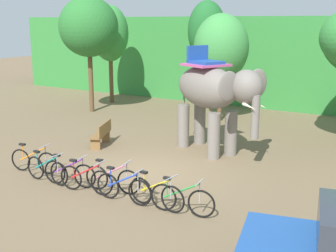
# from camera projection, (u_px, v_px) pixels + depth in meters

# --- Properties ---
(ground_plane) EXTENTS (80.00, 80.00, 0.00)m
(ground_plane) POSITION_uv_depth(u_px,v_px,m) (148.00, 172.00, 13.90)
(ground_plane) COLOR brown
(foliage_hedge) EXTENTS (36.00, 6.00, 4.88)m
(foliage_hedge) POSITION_uv_depth(u_px,v_px,m) (288.00, 60.00, 25.58)
(foliage_hedge) COLOR #338438
(foliage_hedge) RESTS_ON ground
(tree_center_right) EXTENTS (2.11, 2.11, 5.53)m
(tree_center_right) POSITION_uv_depth(u_px,v_px,m) (110.00, 34.00, 24.89)
(tree_center_right) COLOR brown
(tree_center_right) RESTS_ON ground
(tree_center) EXTENTS (2.99, 2.99, 5.86)m
(tree_center) POSITION_uv_depth(u_px,v_px,m) (89.00, 27.00, 22.15)
(tree_center) COLOR brown
(tree_center) RESTS_ON ground
(tree_far_left) EXTENTS (2.05, 2.05, 5.72)m
(tree_far_left) POSITION_uv_depth(u_px,v_px,m) (207.00, 32.00, 23.60)
(tree_far_left) COLOR brown
(tree_far_left) RESTS_ON ground
(tree_center_left) EXTENTS (2.54, 2.54, 4.99)m
(tree_center_left) POSITION_uv_depth(u_px,v_px,m) (221.00, 48.00, 20.26)
(tree_center_left) COLOR brown
(tree_center_left) RESTS_ON ground
(elephant) EXTENTS (4.15, 3.03, 3.78)m
(elephant) POSITION_uv_depth(u_px,v_px,m) (213.00, 92.00, 15.41)
(elephant) COLOR slate
(elephant) RESTS_ON ground
(bike_orange) EXTENTS (1.69, 0.53, 0.92)m
(bike_orange) POSITION_uv_depth(u_px,v_px,m) (34.00, 161.00, 13.76)
(bike_orange) COLOR black
(bike_orange) RESTS_ON ground
(bike_teal) EXTENTS (1.71, 0.52, 0.92)m
(bike_teal) POSITION_uv_depth(u_px,v_px,m) (47.00, 170.00, 12.92)
(bike_teal) COLOR black
(bike_teal) RESTS_ON ground
(bike_purple) EXTENTS (1.69, 0.52, 0.92)m
(bike_purple) POSITION_uv_depth(u_px,v_px,m) (69.00, 173.00, 12.64)
(bike_purple) COLOR black
(bike_purple) RESTS_ON ground
(bike_red) EXTENTS (1.70, 0.52, 0.92)m
(bike_red) POSITION_uv_depth(u_px,v_px,m) (86.00, 179.00, 12.15)
(bike_red) COLOR black
(bike_red) RESTS_ON ground
(bike_pink) EXTENTS (1.70, 0.52, 0.92)m
(bike_pink) POSITION_uv_depth(u_px,v_px,m) (112.00, 179.00, 12.18)
(bike_pink) COLOR black
(bike_pink) RESTS_ON ground
(bike_blue) EXTENTS (1.71, 0.52, 0.92)m
(bike_blue) POSITION_uv_depth(u_px,v_px,m) (123.00, 188.00, 11.51)
(bike_blue) COLOR black
(bike_blue) RESTS_ON ground
(bike_yellow) EXTENTS (1.71, 0.52, 0.92)m
(bike_yellow) POSITION_uv_depth(u_px,v_px,m) (156.00, 194.00, 11.14)
(bike_yellow) COLOR black
(bike_yellow) RESTS_ON ground
(bike_green) EXTENTS (1.70, 0.52, 0.92)m
(bike_green) POSITION_uv_depth(u_px,v_px,m) (182.00, 199.00, 10.78)
(bike_green) COLOR black
(bike_green) RESTS_ON ground
(wooden_bench) EXTENTS (0.94, 1.54, 0.89)m
(wooden_bench) POSITION_uv_depth(u_px,v_px,m) (102.00, 133.00, 16.72)
(wooden_bench) COLOR brown
(wooden_bench) RESTS_ON ground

